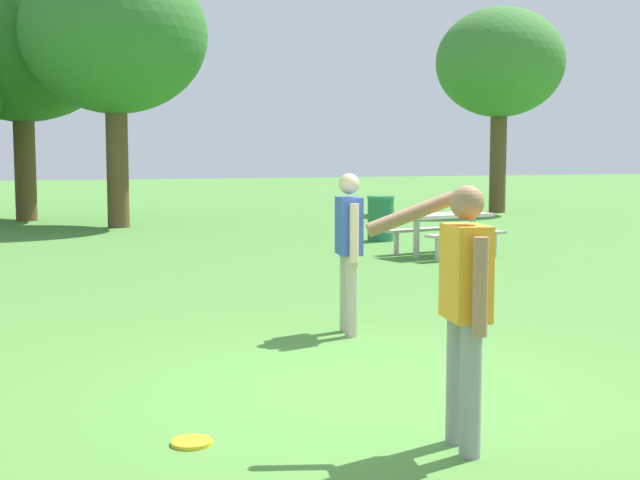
# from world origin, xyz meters

# --- Properties ---
(ground_plane) EXTENTS (120.00, 120.00, 0.00)m
(ground_plane) POSITION_xyz_m (0.00, 0.00, 0.00)
(ground_plane) COLOR #4C8438
(person_thrower) EXTENTS (0.65, 0.72, 1.64)m
(person_thrower) POSITION_xyz_m (-0.02, -1.46, 0.96)
(person_thrower) COLOR gray
(person_thrower) RESTS_ON ground
(person_catcher) EXTENTS (0.30, 0.60, 1.64)m
(person_catcher) POSITION_xyz_m (0.80, 1.93, 0.94)
(person_catcher) COLOR #B7AD93
(person_catcher) RESTS_ON ground
(frisbee) EXTENTS (0.26, 0.26, 0.03)m
(frisbee) POSITION_xyz_m (-1.53, -0.71, 0.01)
(frisbee) COLOR yellow
(frisbee) RESTS_ON ground
(picnic_table_near) EXTENTS (1.91, 1.68, 0.77)m
(picnic_table_near) POSITION_xyz_m (5.30, 7.44, 0.56)
(picnic_table_near) COLOR beige
(picnic_table_near) RESTS_ON ground
(trash_can_further_along) EXTENTS (0.59, 0.59, 0.96)m
(trash_can_further_along) POSITION_xyz_m (5.48, 10.34, 0.48)
(trash_can_further_along) COLOR #237047
(trash_can_further_along) RESTS_ON ground
(tree_far_right) EXTENTS (5.49, 5.49, 7.41)m
(tree_far_right) POSITION_xyz_m (-1.05, 19.28, 5.05)
(tree_far_right) COLOR brown
(tree_far_right) RESTS_ON ground
(tree_slender_mid) EXTENTS (4.61, 4.61, 6.78)m
(tree_slender_mid) POSITION_xyz_m (0.93, 16.01, 4.78)
(tree_slender_mid) COLOR brown
(tree_slender_mid) RESTS_ON ground
(tree_back_left) EXTENTS (4.04, 4.04, 6.46)m
(tree_back_left) POSITION_xyz_m (13.09, 17.04, 4.70)
(tree_back_left) COLOR brown
(tree_back_left) RESTS_ON ground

